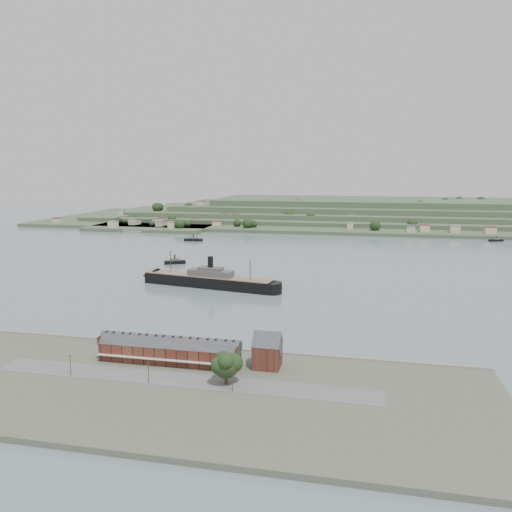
% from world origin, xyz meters
% --- Properties ---
extents(ground, '(1400.00, 1400.00, 0.00)m').
position_xyz_m(ground, '(0.00, 0.00, 0.00)').
color(ground, slate).
rests_on(ground, ground).
extents(near_shore, '(220.00, 80.00, 2.60)m').
position_xyz_m(near_shore, '(0.00, -186.75, 1.01)').
color(near_shore, '#4C5142').
rests_on(near_shore, ground).
extents(terrace_row, '(55.60, 9.80, 11.07)m').
position_xyz_m(terrace_row, '(-10.00, -168.02, 6.84)').
color(terrace_row, '#4A221A').
rests_on(terrace_row, ground).
extents(gabled_building, '(10.40, 10.18, 14.09)m').
position_xyz_m(gabled_building, '(27.50, -164.00, 8.19)').
color(gabled_building, '#4A221A').
rests_on(gabled_building, ground).
extents(far_peninsula, '(760.00, 309.00, 30.00)m').
position_xyz_m(far_peninsula, '(27.91, 393.10, 11.88)').
color(far_peninsula, '#3D5136').
rests_on(far_peninsula, ground).
extents(steamship, '(99.98, 28.28, 24.12)m').
position_xyz_m(steamship, '(-37.59, -38.06, 4.45)').
color(steamship, black).
rests_on(steamship, ground).
extents(tugboat, '(17.21, 10.87, 7.57)m').
position_xyz_m(tugboat, '(-85.03, 31.55, 1.85)').
color(tugboat, black).
rests_on(tugboat, ground).
extents(ferry_west, '(19.73, 6.95, 7.26)m').
position_xyz_m(ferry_west, '(-112.34, 155.59, 1.75)').
color(ferry_west, black).
rests_on(ferry_west, ground).
extents(ferry_east, '(15.75, 9.96, 5.74)m').
position_xyz_m(ferry_east, '(198.58, 219.51, 1.38)').
color(ferry_east, black).
rests_on(ferry_east, ground).
extents(fig_tree, '(10.72, 9.28, 11.96)m').
position_xyz_m(fig_tree, '(16.72, -182.54, 9.30)').
color(fig_tree, '#3A2A1B').
rests_on(fig_tree, ground).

